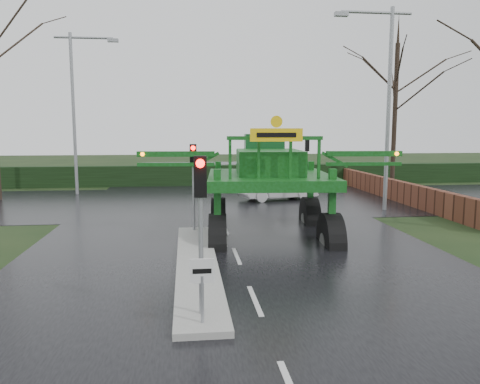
{
  "coord_description": "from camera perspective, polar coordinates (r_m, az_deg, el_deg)",
  "views": [
    {
      "loc": [
        -1.6,
        -10.59,
        4.04
      ],
      "look_at": [
        0.2,
        4.8,
        2.0
      ],
      "focal_mm": 35.0,
      "sensor_mm": 36.0,
      "label": 1
    }
  ],
  "objects": [
    {
      "name": "hedge_row",
      "position": [
        34.78,
        -4.01,
        2.05
      ],
      "size": [
        44.0,
        0.9,
        1.5
      ],
      "primitive_type": "cube",
      "color": "black",
      "rests_on": "ground"
    },
    {
      "name": "street_light_right",
      "position": [
        24.7,
        17.08,
        11.7
      ],
      "size": [
        3.85,
        0.3,
        10.0
      ],
      "color": "gray",
      "rests_on": "ground"
    },
    {
      "name": "road_cross",
      "position": [
        26.94,
        -3.2,
        -1.13
      ],
      "size": [
        80.0,
        12.0,
        0.02
      ],
      "primitive_type": "cube",
      "color": "black",
      "rests_on": "ground"
    },
    {
      "name": "road_main",
      "position": [
        21.04,
        -2.2,
        -3.56
      ],
      "size": [
        14.0,
        80.0,
        0.02
      ],
      "primitive_type": "cube",
      "color": "black",
      "rests_on": "ground"
    },
    {
      "name": "traffic_signal_near",
      "position": [
        9.7,
        -4.84,
        -1.12
      ],
      "size": [
        0.26,
        0.33,
        3.52
      ],
      "color": "gray",
      "rests_on": "ground"
    },
    {
      "name": "street_light_left_far",
      "position": [
        31.36,
        -19.14,
        10.65
      ],
      "size": [
        3.85,
        0.3,
        10.0
      ],
      "color": "gray",
      "rests_on": "ground"
    },
    {
      "name": "white_sedan",
      "position": [
        27.53,
        4.69,
        -0.97
      ],
      "size": [
        4.78,
        2.64,
        1.49
      ],
      "primitive_type": "imported",
      "rotation": [
        0.0,
        0.0,
        1.82
      ],
      "color": "silver",
      "rests_on": "ground"
    },
    {
      "name": "median_island",
      "position": [
        14.16,
        -5.26,
        -8.75
      ],
      "size": [
        1.2,
        10.0,
        0.16
      ],
      "primitive_type": "cube",
      "color": "gray",
      "rests_on": "ground"
    },
    {
      "name": "traffic_signal_far",
      "position": [
        31.69,
        8.17,
        4.8
      ],
      "size": [
        0.26,
        0.33,
        3.52
      ],
      "rotation": [
        0.0,
        0.0,
        3.14
      ],
      "color": "gray",
      "rests_on": "ground"
    },
    {
      "name": "tree_right_far",
      "position": [
        34.89,
        18.45,
        11.16
      ],
      "size": [
        7.0,
        7.0,
        12.05
      ],
      "color": "black",
      "rests_on": "ground"
    },
    {
      "name": "ground",
      "position": [
        11.45,
        1.83,
        -13.16
      ],
      "size": [
        140.0,
        140.0,
        0.0
      ],
      "primitive_type": "plane",
      "color": "black",
      "rests_on": "ground"
    },
    {
      "name": "crop_sprayer",
      "position": [
        16.57,
        -2.78,
        2.8
      ],
      "size": [
        10.14,
        6.66,
        5.67
      ],
      "rotation": [
        0.0,
        0.0,
        -0.08
      ],
      "color": "black",
      "rests_on": "ground"
    },
    {
      "name": "brick_wall",
      "position": [
        29.42,
        17.67,
        0.42
      ],
      "size": [
        0.4,
        20.0,
        1.2
      ],
      "primitive_type": "cube",
      "color": "#592D1E",
      "rests_on": "ground"
    },
    {
      "name": "traffic_signal_mid",
      "position": [
        18.14,
        -5.72,
        2.88
      ],
      "size": [
        0.26,
        0.33,
        3.52
      ],
      "color": "gray",
      "rests_on": "ground"
    },
    {
      "name": "keep_left_sign",
      "position": [
        9.57,
        -4.64,
        -10.67
      ],
      "size": [
        0.5,
        0.07,
        1.35
      ],
      "color": "gray",
      "rests_on": "ground"
    }
  ]
}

